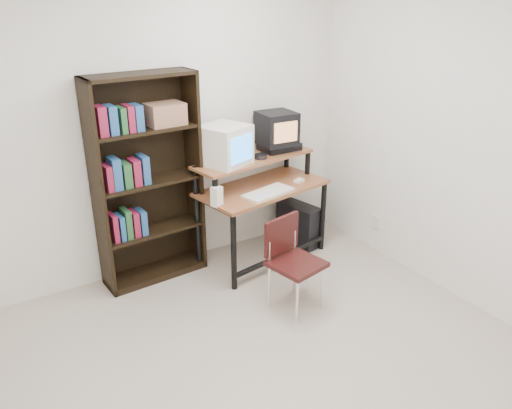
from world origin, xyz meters
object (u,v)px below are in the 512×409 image
computer_desk (261,190)px  crt_monitor (225,146)px  crt_tv (277,128)px  school_chair (291,255)px  pc_tower (299,224)px  bookshelf (146,179)px

computer_desk → crt_monitor: size_ratio=2.65×
computer_desk → crt_monitor: crt_monitor is taller
crt_tv → school_chair: (-0.50, -0.97, -0.74)m
computer_desk → pc_tower: (0.48, 0.04, -0.48)m
pc_tower → school_chair: size_ratio=0.60×
crt_tv → bookshelf: size_ratio=0.19×
computer_desk → school_chair: size_ratio=1.71×
crt_monitor → school_chair: crt_monitor is taller
crt_monitor → pc_tower: bearing=-25.0°
school_chair → bookshelf: bookshelf is taller
bookshelf → crt_tv: bearing=-7.2°
pc_tower → crt_monitor: bearing=164.8°
crt_tv → computer_desk: bearing=-146.7°
crt_monitor → pc_tower: (0.80, -0.04, -0.94)m
pc_tower → school_chair: bearing=-141.9°
bookshelf → pc_tower: bearing=-11.4°
crt_tv → crt_monitor: bearing=-169.9°
computer_desk → pc_tower: 0.68m
computer_desk → bookshelf: bookshelf is taller
computer_desk → school_chair: (-0.23, -0.81, -0.23)m
computer_desk → school_chair: 0.88m
pc_tower → school_chair: 1.14m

